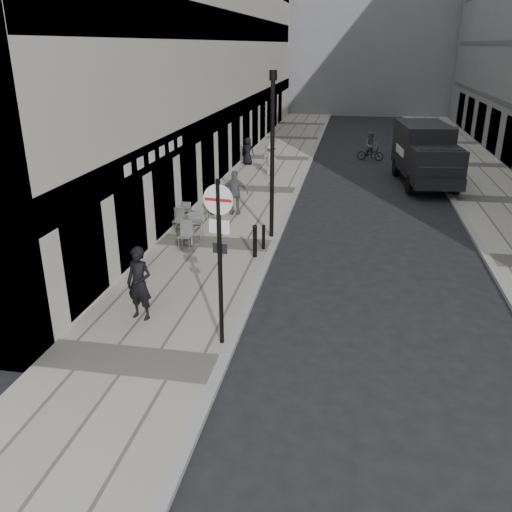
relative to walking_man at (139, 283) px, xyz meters
The scene contains 16 objects.
ground 5.35m from the walking_man, 61.93° to the right, with size 120.00×120.00×0.00m, color black.
sidewalk 13.42m from the walking_man, 88.00° to the left, with size 4.00×60.00×0.12m, color #9F9B90.
far_sidewalk 17.65m from the walking_man, 49.39° to the left, with size 4.00×60.00×0.12m, color #9F9B90.
walking_man is the anchor object (origin of this frame).
sign_post 2.85m from the walking_man, 19.98° to the right, with size 0.66×0.15×3.84m.
lamppost 7.43m from the walking_man, 71.36° to the left, with size 0.25×0.25×5.65m.
bollard_near 5.86m from the walking_man, 67.87° to the left, with size 0.11×0.11×0.79m, color black.
bollard_far 5.07m from the walking_man, 66.10° to the left, with size 0.13×0.13×1.01m, color black.
panel_van 18.31m from the walking_man, 62.53° to the left, with size 2.91×6.31×2.87m.
cyclist 22.55m from the walking_man, 74.64° to the left, with size 1.62×0.76×1.68m.
pedestrian_a 9.09m from the walking_man, 87.26° to the left, with size 1.06×0.44×1.80m, color #59595E.
pedestrian_b 16.20m from the walking_man, 87.24° to the left, with size 1.10×0.63×1.70m, color #9C9790.
pedestrian_c 18.77m from the walking_man, 92.88° to the left, with size 0.75×0.49×1.53m, color black.
cafe_table_near 8.98m from the walking_man, 92.13° to the left, with size 0.72×1.62×0.92m.
cafe_table_mid 5.49m from the walking_man, 93.49° to the left, with size 0.78×1.75×1.00m.
cafe_table_far 7.22m from the walking_man, 99.06° to the left, with size 0.68×1.53×0.87m.
Camera 1 is at (2.51, -6.80, 6.54)m, focal length 38.00 mm.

